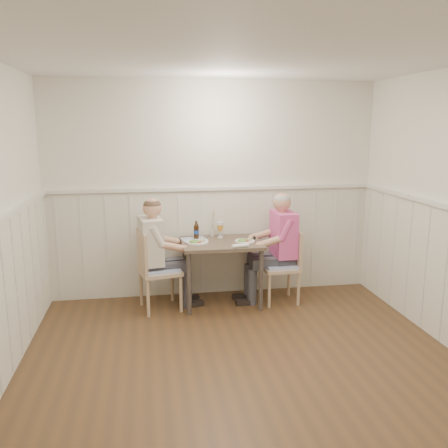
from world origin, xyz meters
name	(u,v)px	position (x,y,z in m)	size (l,w,h in m)	color
ground_plane	(253,385)	(0.00, 0.00, 0.00)	(4.50, 4.50, 0.00)	#4C341F
room_shell	(255,201)	(0.00, 0.00, 1.52)	(4.04, 4.54, 2.60)	white
wainscot	(237,278)	(0.00, 0.69, 0.69)	(4.00, 4.49, 1.34)	silver
dining_table	(221,250)	(0.03, 1.84, 0.65)	(0.91, 0.70, 0.75)	#504539
chair_right	(284,263)	(0.78, 1.78, 0.47)	(0.42, 0.42, 0.87)	tan
chair_left	(155,267)	(-0.74, 1.77, 0.50)	(0.52, 0.52, 0.92)	tan
man_in_pink	(280,255)	(0.73, 1.84, 0.56)	(0.61, 0.43, 1.33)	#3F3F47
diner_cream	(155,262)	(-0.74, 1.80, 0.55)	(0.65, 0.46, 1.30)	#3F3F47
plate_man	(244,240)	(0.29, 1.78, 0.77)	(0.23, 0.23, 0.06)	white
plate_diner	(196,241)	(-0.26, 1.81, 0.77)	(0.25, 0.25, 0.06)	white
beer_glass_a	(221,227)	(0.07, 2.10, 0.87)	(0.07, 0.07, 0.17)	silver
beer_glass_b	(220,227)	(0.05, 2.04, 0.88)	(0.08, 0.08, 0.19)	silver
beer_bottle	(196,231)	(-0.24, 2.02, 0.85)	(0.06, 0.06, 0.22)	black
rolled_napkin	(240,246)	(0.20, 1.54, 0.77)	(0.20, 0.08, 0.04)	white
grass_vase	(212,223)	(-0.04, 2.13, 0.91)	(0.04, 0.04, 0.36)	silver
gingham_mat	(194,239)	(-0.27, 1.99, 0.75)	(0.33, 0.28, 0.01)	#5B7BC7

